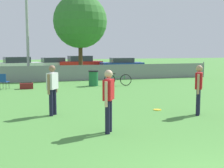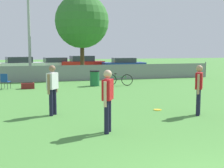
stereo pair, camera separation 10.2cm
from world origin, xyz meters
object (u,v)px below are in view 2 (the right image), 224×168
(folding_chair_sideline, at_px, (5,80))
(frisbee_disc, at_px, (158,110))
(parked_car_white, at_px, (19,65))
(tree_near_pole, at_px, (82,21))
(player_receiver_white, at_px, (52,86))
(parked_car_red, at_px, (82,63))
(player_defender_red, at_px, (108,96))
(trash_bin, at_px, (95,78))
(bicycle_sideline, at_px, (119,80))
(parked_car_silver, at_px, (55,64))
(parked_car_blue, at_px, (124,64))
(gear_bag_sideline, at_px, (28,86))
(player_thrower_red, at_px, (199,86))
(light_pole, at_px, (28,1))

(folding_chair_sideline, bearing_deg, frisbee_disc, 151.06)
(parked_car_white, bearing_deg, tree_near_pole, -66.04)
(player_receiver_white, xyz_separation_m, parked_car_red, (4.93, 21.36, -0.30))
(player_defender_red, xyz_separation_m, trash_bin, (1.97, 10.38, -0.53))
(bicycle_sideline, relative_size, parked_car_silver, 0.37)
(tree_near_pole, distance_m, trash_bin, 7.03)
(parked_car_blue, bearing_deg, folding_chair_sideline, -129.56)
(player_receiver_white, relative_size, bicycle_sideline, 1.07)
(tree_near_pole, height_order, gear_bag_sideline, tree_near_pole)
(gear_bag_sideline, xyz_separation_m, parked_car_white, (-0.60, 12.87, 0.53))
(tree_near_pole, xyz_separation_m, gear_bag_sideline, (-4.26, -6.10, -4.18))
(parked_car_white, relative_size, parked_car_red, 1.02)
(player_defender_red, bearing_deg, frisbee_disc, -16.06)
(gear_bag_sideline, height_order, parked_car_white, parked_car_white)
(folding_chair_sideline, xyz_separation_m, parked_car_blue, (10.80, 11.78, 0.17))
(trash_bin, xyz_separation_m, parked_car_blue, (5.65, 11.70, 0.18))
(player_receiver_white, xyz_separation_m, trash_bin, (3.20, 7.72, -0.53))
(player_receiver_white, bearing_deg, trash_bin, 12.15)
(folding_chair_sideline, distance_m, parked_car_red, 15.36)
(player_thrower_red, bearing_deg, parked_car_red, 35.24)
(player_receiver_white, relative_size, trash_bin, 1.82)
(tree_near_pole, distance_m, player_receiver_white, 14.42)
(bicycle_sideline, bearing_deg, frisbee_disc, -76.67)
(parked_car_silver, distance_m, parked_car_blue, 6.98)
(parked_car_white, height_order, parked_car_silver, parked_car_white)
(parked_car_white, xyz_separation_m, parked_car_red, (6.27, 1.01, 0.01))
(bicycle_sideline, relative_size, parked_car_white, 0.34)
(player_defender_red, bearing_deg, player_thrower_red, -39.64)
(gear_bag_sideline, bearing_deg, bicycle_sideline, 0.14)
(tree_near_pole, xyz_separation_m, player_thrower_red, (1.27, -14.91, -3.34))
(light_pole, bearing_deg, gear_bag_sideline, -92.87)
(folding_chair_sideline, distance_m, bicycle_sideline, 6.62)
(player_receiver_white, bearing_deg, parked_car_white, 38.43)
(player_thrower_red, bearing_deg, bicycle_sideline, 36.38)
(folding_chair_sideline, height_order, trash_bin, trash_bin)
(player_defender_red, relative_size, parked_car_blue, 0.40)
(bicycle_sideline, bearing_deg, parked_car_red, 108.67)
(light_pole, xyz_separation_m, folding_chair_sideline, (-1.48, -5.18, -5.12))
(folding_chair_sideline, xyz_separation_m, parked_car_silver, (4.12, 13.81, 0.17))
(light_pole, height_order, parked_car_white, light_pole)
(player_thrower_red, height_order, frisbee_disc, player_thrower_red)
(parked_car_silver, xyz_separation_m, parked_car_blue, (6.68, -2.03, -0.00))
(player_defender_red, bearing_deg, parked_car_silver, 27.79)
(player_thrower_red, distance_m, parked_car_blue, 21.15)
(player_defender_red, relative_size, bicycle_sideline, 1.07)
(bicycle_sideline, bearing_deg, player_thrower_red, -69.45)
(player_thrower_red, bearing_deg, parked_car_white, 51.36)
(player_defender_red, height_order, frisbee_disc, player_defender_red)
(player_thrower_red, xyz_separation_m, parked_car_red, (0.14, 22.70, -0.30))
(bicycle_sideline, bearing_deg, player_defender_red, -88.99)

